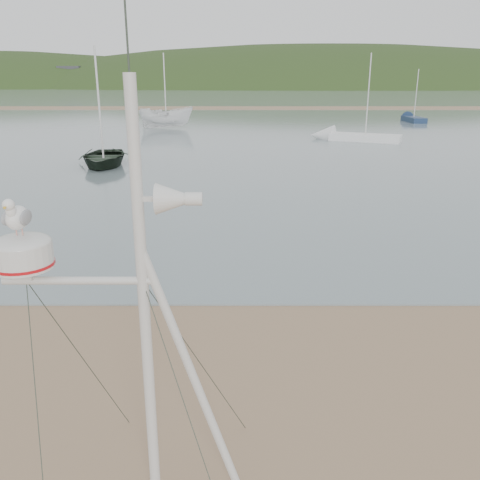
{
  "coord_description": "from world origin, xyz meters",
  "views": [
    {
      "loc": [
        2.06,
        -5.38,
        4.44
      ],
      "look_at": [
        2.06,
        1.0,
        2.38
      ],
      "focal_mm": 38.0,
      "sensor_mm": 36.0,
      "label": 1
    }
  ],
  "objects_px": {
    "mast_rig": "(142,396)",
    "boat_white": "(165,100)",
    "sailboat_blue_far": "(409,118)",
    "sailboat_white_near": "(342,136)",
    "boat_dark": "(101,122)"
  },
  "relations": [
    {
      "from": "mast_rig",
      "to": "boat_white",
      "type": "bearing_deg",
      "value": 97.61
    },
    {
      "from": "mast_rig",
      "to": "sailboat_blue_far",
      "type": "distance_m",
      "value": 52.48
    },
    {
      "from": "mast_rig",
      "to": "boat_white",
      "type": "distance_m",
      "value": 42.06
    },
    {
      "from": "sailboat_white_near",
      "to": "mast_rig",
      "type": "bearing_deg",
      "value": -104.37
    },
    {
      "from": "boat_white",
      "to": "sailboat_blue_far",
      "type": "relative_size",
      "value": 0.88
    },
    {
      "from": "boat_white",
      "to": "sailboat_white_near",
      "type": "xyz_separation_m",
      "value": [
        13.93,
        -9.04,
        -2.14
      ]
    },
    {
      "from": "boat_dark",
      "to": "sailboat_white_near",
      "type": "bearing_deg",
      "value": 32.58
    },
    {
      "from": "mast_rig",
      "to": "boat_dark",
      "type": "distance_m",
      "value": 22.35
    },
    {
      "from": "boat_white",
      "to": "sailboat_blue_far",
      "type": "bearing_deg",
      "value": -72.3
    },
    {
      "from": "boat_dark",
      "to": "boat_white",
      "type": "distance_m",
      "value": 20.17
    },
    {
      "from": "boat_dark",
      "to": "sailboat_white_near",
      "type": "relative_size",
      "value": 0.67
    },
    {
      "from": "sailboat_blue_far",
      "to": "sailboat_white_near",
      "type": "bearing_deg",
      "value": -121.46
    },
    {
      "from": "mast_rig",
      "to": "sailboat_white_near",
      "type": "relative_size",
      "value": 0.83
    },
    {
      "from": "mast_rig",
      "to": "sailboat_blue_far",
      "type": "bearing_deg",
      "value": 69.41
    },
    {
      "from": "boat_white",
      "to": "sailboat_blue_far",
      "type": "height_order",
      "value": "sailboat_blue_far"
    }
  ]
}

